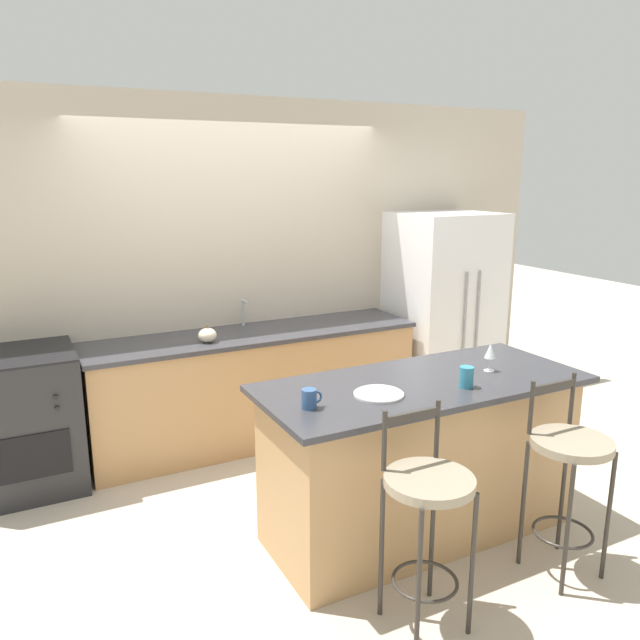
{
  "coord_description": "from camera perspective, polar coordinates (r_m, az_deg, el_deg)",
  "views": [
    {
      "loc": [
        -1.7,
        -4.09,
        2.13
      ],
      "look_at": [
        0.15,
        -0.48,
        1.16
      ],
      "focal_mm": 35.0,
      "sensor_mm": 36.0,
      "label": 1
    }
  ],
  "objects": [
    {
      "name": "pumpkin_decoration",
      "position": [
        4.67,
        -10.26,
        -1.37
      ],
      "size": [
        0.14,
        0.14,
        0.13
      ],
      "color": "beige",
      "rests_on": "back_counter"
    },
    {
      "name": "coffee_mug",
      "position": [
        3.18,
        -0.96,
        -7.21
      ],
      "size": [
        0.11,
        0.08,
        0.1
      ],
      "color": "#335689",
      "rests_on": "kitchen_island"
    },
    {
      "name": "ground_plane",
      "position": [
        4.91,
        -4.22,
        -12.24
      ],
      "size": [
        18.0,
        18.0,
        0.0
      ],
      "primitive_type": "plane",
      "color": "beige"
    },
    {
      "name": "wine_glass",
      "position": [
        3.86,
        15.31,
        -2.79
      ],
      "size": [
        0.07,
        0.07,
        0.17
      ],
      "color": "white",
      "rests_on": "kitchen_island"
    },
    {
      "name": "kitchen_island",
      "position": [
        3.82,
        9.17,
        -12.23
      ],
      "size": [
        1.93,
        0.83,
        0.96
      ],
      "color": "tan",
      "rests_on": "ground_plane"
    },
    {
      "name": "bar_stool_near",
      "position": [
        3.04,
        9.78,
        -16.35
      ],
      "size": [
        0.42,
        0.42,
        1.07
      ],
      "color": "#332D28",
      "rests_on": "ground_plane"
    },
    {
      "name": "wall_back",
      "position": [
        5.15,
        -7.58,
        4.66
      ],
      "size": [
        6.0,
        0.07,
        2.7
      ],
      "color": "beige",
      "rests_on": "ground_plane"
    },
    {
      "name": "sink_faucet",
      "position": [
        5.09,
        -7.0,
        0.97
      ],
      "size": [
        0.02,
        0.13,
        0.22
      ],
      "color": "#ADAFB5",
      "rests_on": "back_counter"
    },
    {
      "name": "dinner_plate",
      "position": [
        3.38,
        5.39,
        -6.72
      ],
      "size": [
        0.27,
        0.27,
        0.02
      ],
      "color": "white",
      "rests_on": "kitchen_island"
    },
    {
      "name": "refrigerator",
      "position": [
        5.75,
        11.08,
        0.76
      ],
      "size": [
        0.85,
        0.79,
        1.77
      ],
      "color": "white",
      "rests_on": "ground_plane"
    },
    {
      "name": "oven_range",
      "position": [
        4.73,
        -25.56,
        -8.34
      ],
      "size": [
        0.73,
        0.72,
        0.96
      ],
      "color": "#28282B",
      "rests_on": "ground_plane"
    },
    {
      "name": "back_counter",
      "position": [
        5.07,
        -6.01,
        -5.94
      ],
      "size": [
        2.64,
        0.69,
        0.9
      ],
      "color": "tan",
      "rests_on": "ground_plane"
    },
    {
      "name": "tumbler_cup",
      "position": [
        3.56,
        13.24,
        -5.11
      ],
      "size": [
        0.08,
        0.08,
        0.12
      ],
      "color": "teal",
      "rests_on": "kitchen_island"
    },
    {
      "name": "bar_stool_far",
      "position": [
        3.61,
        21.76,
        -12.16
      ],
      "size": [
        0.42,
        0.42,
        1.07
      ],
      "color": "#332D28",
      "rests_on": "ground_plane"
    }
  ]
}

